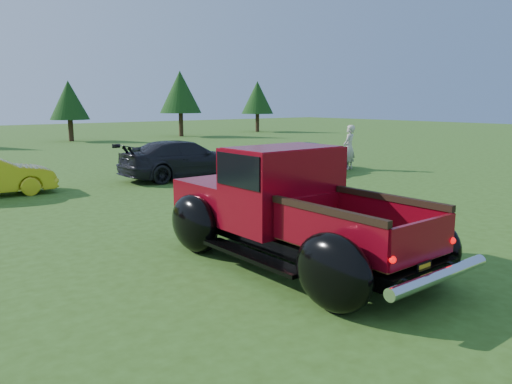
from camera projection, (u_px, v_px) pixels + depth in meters
ground at (272, 247)px, 10.07m from camera, size 120.00×120.00×0.00m
tree_mid_right at (69, 100)px, 36.31m from camera, size 2.82×2.82×4.40m
tree_east at (180, 92)px, 41.31m from camera, size 3.46×3.46×5.40m
tree_far_east at (257, 98)px, 47.66m from camera, size 3.07×3.07×4.80m
pickup_truck at (282, 207)px, 9.18m from camera, size 2.68×5.69×2.10m
show_car_grey at (183, 159)px, 19.07m from camera, size 4.98×2.03×1.45m
show_car_blue at (310, 157)px, 21.00m from camera, size 4.71×2.84×1.22m
spectator at (349, 147)px, 21.39m from camera, size 0.82×0.68×1.91m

